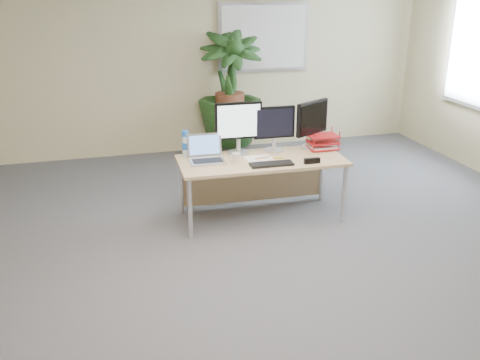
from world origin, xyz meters
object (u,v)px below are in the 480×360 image
object	(u,v)px
desk	(259,169)
floor_plant	(230,101)
monitor_right	(274,126)
monitor_left	(238,125)
laptop	(206,154)

from	to	relation	value
desk	floor_plant	bearing A→B (deg)	83.61
desk	monitor_right	xyz separation A→B (m)	(0.20, 0.13, 0.40)
monitor_left	laptop	size ratio (longest dim) A/B	1.51
desk	laptop	distance (m)	0.57
floor_plant	monitor_left	world-z (taller)	floor_plant
floor_plant	laptop	size ratio (longest dim) A/B	4.27
monitor_left	monitor_right	world-z (taller)	monitor_left
desk	laptop	world-z (taller)	laptop
monitor_right	laptop	size ratio (longest dim) A/B	1.34
desk	monitor_left	world-z (taller)	monitor_left
monitor_left	laptop	distance (m)	0.45
monitor_left	laptop	world-z (taller)	monitor_left
desk	monitor_right	distance (m)	0.46
floor_plant	desk	bearing A→B (deg)	-96.39
monitor_right	laptop	xyz separation A→B (m)	(-0.74, -0.10, -0.21)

